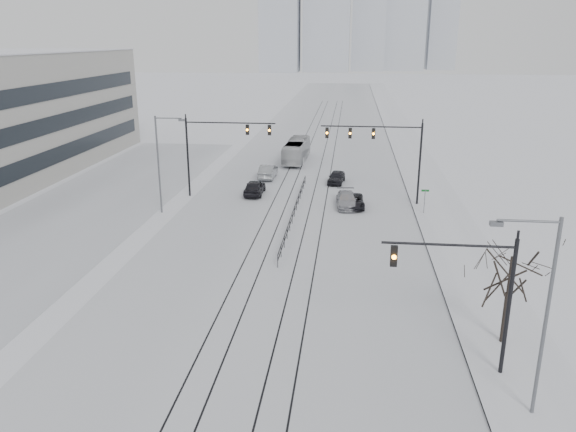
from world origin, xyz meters
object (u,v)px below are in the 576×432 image
object	(u,v)px
bare_tree	(511,266)
sedan_nb_right	(347,200)
sedan_sb_inner	(255,188)
sedan_nb_far	(336,177)
traffic_mast_near	(475,287)
sedan_nb_front	(353,201)
sedan_sb_outer	(268,172)
box_truck	(297,151)

from	to	relation	value
bare_tree	sedan_nb_right	distance (m)	26.40
sedan_sb_inner	sedan_nb_far	bearing A→B (deg)	-144.97
traffic_mast_near	sedan_sb_inner	xyz separation A→B (m)	(-15.66, 31.07, -3.78)
bare_tree	sedan_nb_far	xyz separation A→B (m)	(-9.77, 33.89, -3.80)
sedan_sb_inner	sedan_nb_far	world-z (taller)	sedan_sb_inner
sedan_nb_front	sedan_nb_far	distance (m)	9.46
traffic_mast_near	bare_tree	xyz separation A→B (m)	(2.41, 3.00, -0.07)
sedan_sb_outer	sedan_nb_far	bearing A→B (deg)	170.01
sedan_sb_inner	box_truck	xyz separation A→B (m)	(2.73, 17.05, 0.66)
bare_tree	sedan_nb_far	world-z (taller)	bare_tree
sedan_sb_outer	sedan_nb_front	distance (m)	14.65
sedan_nb_right	sedan_nb_far	xyz separation A→B (m)	(-1.26, 9.18, -0.01)
box_truck	sedan_sb_inner	bearing A→B (deg)	83.51
sedan_nb_right	sedan_nb_front	bearing A→B (deg)	-11.78
box_truck	sedan_nb_far	bearing A→B (deg)	119.02
sedan_sb_outer	box_truck	xyz separation A→B (m)	(2.40, 9.67, 0.65)
sedan_nb_right	box_truck	xyz separation A→B (m)	(-6.84, 20.42, 0.75)
sedan_nb_front	sedan_nb_far	bearing A→B (deg)	98.58
bare_tree	sedan_nb_far	bearing A→B (deg)	106.08
box_truck	sedan_nb_front	bearing A→B (deg)	112.58
traffic_mast_near	sedan_sb_outer	bearing A→B (deg)	111.75
sedan_nb_right	sedan_nb_far	size ratio (longest dim) A/B	1.18
sedan_sb_outer	sedan_nb_far	xyz separation A→B (m)	(7.98, -1.56, -0.10)
sedan_nb_far	box_truck	world-z (taller)	box_truck
bare_tree	box_truck	xyz separation A→B (m)	(-15.35, 45.12, -3.05)
sedan_nb_front	sedan_nb_far	world-z (taller)	sedan_nb_far
sedan_nb_front	sedan_sb_outer	bearing A→B (deg)	129.47
sedan_sb_outer	sedan_nb_far	size ratio (longest dim) A/B	1.19
traffic_mast_near	box_truck	world-z (taller)	traffic_mast_near
bare_tree	sedan_nb_front	distance (m)	26.14
traffic_mast_near	sedan_nb_right	distance (m)	28.63
sedan_nb_far	sedan_sb_inner	bearing A→B (deg)	-137.55
sedan_sb_inner	sedan_nb_right	world-z (taller)	sedan_sb_inner
bare_tree	box_truck	world-z (taller)	bare_tree
sedan_sb_inner	box_truck	bearing A→B (deg)	-99.08
sedan_sb_inner	sedan_nb_front	distance (m)	10.75
sedan_sb_inner	box_truck	distance (m)	17.28
bare_tree	sedan_nb_front	bearing A→B (deg)	107.77
traffic_mast_near	box_truck	size ratio (longest dim) A/B	0.68
sedan_nb_far	box_truck	distance (m)	12.56
sedan_nb_far	sedan_nb_right	bearing A→B (deg)	-74.78
sedan_nb_front	box_truck	bearing A→B (deg)	107.13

